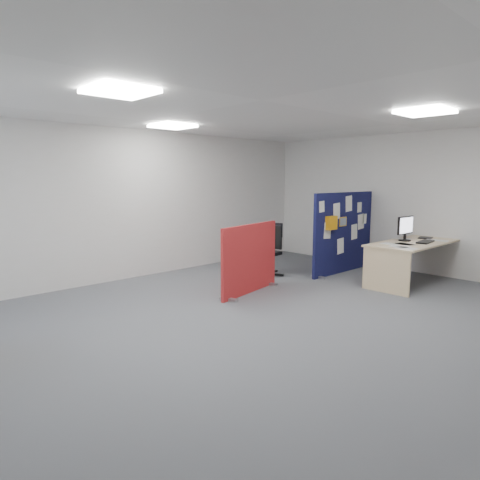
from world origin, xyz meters
TOP-DOWN VIEW (x-y plane):
  - floor at (0.00, 0.00)m, footprint 9.00×9.00m
  - ceiling at (0.00, 0.00)m, footprint 9.00×7.00m
  - wall_back at (0.00, 3.50)m, footprint 9.00×0.02m
  - wall_right at (4.50, 0.00)m, footprint 0.02×7.00m
  - ceiling_lights at (0.33, 0.67)m, footprint 4.10×4.10m
  - navy_divider at (3.46, 1.10)m, footprint 1.89×0.30m
  - main_desk at (3.58, -0.20)m, footprint 1.95×0.87m
  - monitor_main at (3.58, -0.08)m, footprint 0.50×0.21m
  - keyboard at (3.64, -0.42)m, footprint 0.47×0.23m
  - mouse at (3.87, -0.37)m, footprint 0.11×0.08m
  - paper_tray at (4.18, -0.19)m, footprint 0.32×0.28m
  - red_divider at (1.08, 1.27)m, footprint 1.45×0.34m
  - office_chair at (2.25, 1.91)m, footprint 0.63×0.64m
  - desk_papers at (3.29, -0.26)m, footprint 1.48×0.90m

SIDE VIEW (x-z plane):
  - floor at x=0.00m, z-range 0.00..0.00m
  - red_divider at x=1.08m, z-range -0.01..1.09m
  - office_chair at x=2.25m, z-range 0.07..1.03m
  - main_desk at x=3.58m, z-range 0.20..0.93m
  - desk_papers at x=3.29m, z-range 0.73..0.73m
  - paper_tray at x=4.18m, z-range 0.73..0.74m
  - keyboard at x=3.64m, z-range 0.73..0.75m
  - mouse at x=3.87m, z-range 0.73..0.76m
  - navy_divider at x=3.46m, z-range 0.00..1.56m
  - monitor_main at x=3.58m, z-range 0.75..1.19m
  - wall_back at x=0.00m, z-range 0.00..2.70m
  - wall_right at x=4.50m, z-range 0.00..2.70m
  - ceiling_lights at x=0.33m, z-range 2.65..2.69m
  - ceiling at x=0.00m, z-range 2.69..2.71m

